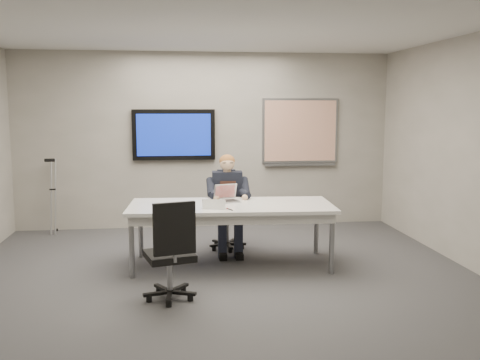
{
  "coord_description": "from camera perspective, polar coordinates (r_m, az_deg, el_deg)",
  "views": [
    {
      "loc": [
        -0.5,
        -5.59,
        1.95
      ],
      "look_at": [
        0.3,
        0.91,
        1.04
      ],
      "focal_mm": 40.0,
      "sensor_mm": 36.0,
      "label": 1
    }
  ],
  "objects": [
    {
      "name": "laptop",
      "position": [
        6.72,
        -1.52,
        -1.84
      ],
      "size": [
        0.34,
        0.35,
        0.21
      ],
      "rotation": [
        0.0,
        0.0,
        0.27
      ],
      "color": "#A6A6A8",
      "rests_on": "conference_table"
    },
    {
      "name": "conference_table",
      "position": [
        6.54,
        -0.96,
        -3.36
      ],
      "size": [
        2.52,
        1.17,
        0.76
      ],
      "rotation": [
        0.0,
        0.0,
        -0.06
      ],
      "color": "silver",
      "rests_on": "ground"
    },
    {
      "name": "wall_front",
      "position": [
        2.69,
        3.87,
        -3.85
      ],
      "size": [
        6.0,
        0.02,
        2.8
      ],
      "primitive_type": "cube",
      "color": "gray",
      "rests_on": "ground"
    },
    {
      "name": "wall_back",
      "position": [
        8.62,
        -3.72,
        4.22
      ],
      "size": [
        6.0,
        0.02,
        2.8
      ],
      "primitive_type": "cube",
      "color": "gray",
      "rests_on": "ground"
    },
    {
      "name": "whiteboard",
      "position": [
        8.81,
        6.43,
        5.11
      ],
      "size": [
        1.25,
        0.08,
        1.1
      ],
      "color": "gray",
      "rests_on": "wall_back"
    },
    {
      "name": "floor",
      "position": [
        5.94,
        -1.86,
        -11.26
      ],
      "size": [
        6.0,
        6.0,
        0.02
      ],
      "primitive_type": "cube",
      "color": "#3B3B3E",
      "rests_on": "ground"
    },
    {
      "name": "crutch",
      "position": [
        8.69,
        -19.3,
        -1.49
      ],
      "size": [
        0.37,
        0.59,
        1.24
      ],
      "primitive_type": null,
      "rotation": [
        -0.22,
        0.0,
        -0.4
      ],
      "color": "#9FA1A6",
      "rests_on": "ground"
    },
    {
      "name": "seated_person",
      "position": [
        7.12,
        -1.24,
        -3.63
      ],
      "size": [
        0.42,
        0.71,
        1.31
      ],
      "rotation": [
        0.0,
        0.0,
        -0.06
      ],
      "color": "#202536",
      "rests_on": "office_chair_far"
    },
    {
      "name": "name_tent",
      "position": [
        6.24,
        -2.82,
        -2.58
      ],
      "size": [
        0.28,
        0.15,
        0.11
      ],
      "primitive_type": null,
      "rotation": [
        0.0,
        0.0,
        -0.29
      ],
      "color": "white",
      "rests_on": "conference_table"
    },
    {
      "name": "ceiling",
      "position": [
        5.68,
        -1.99,
        16.51
      ],
      "size": [
        6.0,
        6.0,
        0.02
      ],
      "primitive_type": "cube",
      "color": "silver",
      "rests_on": "wall_back"
    },
    {
      "name": "office_chair_near",
      "position": [
        5.48,
        -7.4,
        -9.44
      ],
      "size": [
        0.6,
        0.6,
        1.04
      ],
      "rotation": [
        0.0,
        0.0,
        3.4
      ],
      "color": "black",
      "rests_on": "ground"
    },
    {
      "name": "office_chair_far",
      "position": [
        7.4,
        -1.36,
        -4.92
      ],
      "size": [
        0.56,
        0.56,
        0.99
      ],
      "rotation": [
        0.0,
        0.0,
        -0.2
      ],
      "color": "black",
      "rests_on": "ground"
    },
    {
      "name": "tv_display",
      "position": [
        8.55,
        -7.07,
        4.81
      ],
      "size": [
        1.3,
        0.09,
        0.8
      ],
      "color": "black",
      "rests_on": "wall_back"
    },
    {
      "name": "pen",
      "position": [
        6.18,
        -1.12,
        -3.13
      ],
      "size": [
        0.07,
        0.14,
        0.01
      ],
      "primitive_type": "cylinder",
      "rotation": [
        0.0,
        1.57,
        1.97
      ],
      "color": "black",
      "rests_on": "conference_table"
    }
  ]
}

